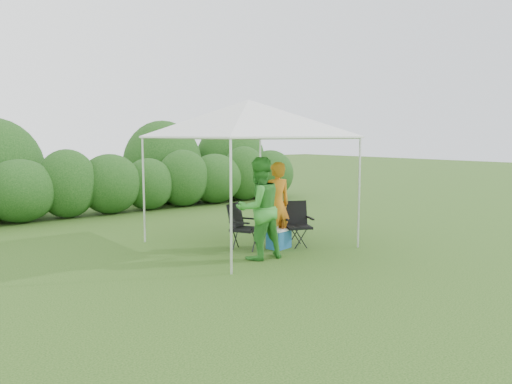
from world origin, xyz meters
TOP-DOWN VIEW (x-y plane):
  - ground at (0.00, 0.00)m, footprint 70.00×70.00m
  - hedge at (0.14, 6.00)m, footprint 11.98×1.53m
  - canopy at (0.00, 0.50)m, footprint 3.10×3.10m
  - chair_right at (0.70, -0.13)m, footprint 0.66×0.64m
  - chair_left at (-0.35, 0.28)m, footprint 0.67×0.66m
  - man at (0.29, 0.02)m, footprint 0.66×0.49m
  - woman at (-0.55, -0.49)m, footprint 0.92×0.75m
  - cooler at (0.26, -0.10)m, footprint 0.50×0.41m
  - bottle at (0.32, -0.14)m, footprint 0.06×0.06m
  - lawn_toy at (3.77, 3.77)m, footprint 0.57×0.48m

SIDE VIEW (x-z plane):
  - ground at x=0.00m, z-range 0.00..0.00m
  - lawn_toy at x=3.77m, z-range -0.01..0.28m
  - cooler at x=0.26m, z-range 0.00..0.38m
  - bottle at x=0.32m, z-range 0.37..0.58m
  - chair_right at x=0.70m, z-range 0.06..0.92m
  - chair_left at x=-0.35m, z-range 0.06..0.94m
  - man at x=0.29m, z-range 0.00..1.65m
  - hedge at x=0.14m, z-range -0.07..1.73m
  - woman at x=-0.55m, z-range 0.00..1.78m
  - canopy at x=0.00m, z-range 1.05..3.88m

